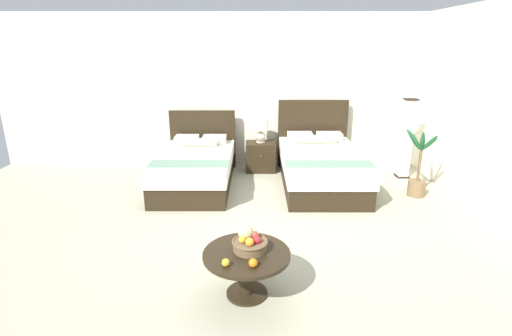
{
  "coord_description": "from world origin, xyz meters",
  "views": [
    {
      "loc": [
        -0.03,
        -4.42,
        2.25
      ],
      "look_at": [
        -0.04,
        0.48,
        0.68
      ],
      "focal_mm": 26.9,
      "sensor_mm": 36.0,
      "label": 1
    }
  ],
  "objects_px": {
    "loose_orange": "(253,263)",
    "fruit_bowl": "(249,242)",
    "table_lamp": "(261,129)",
    "nightstand": "(261,157)",
    "floor_lamp_corner": "(406,139)",
    "bed_near_window": "(196,167)",
    "loose_apple": "(226,263)",
    "coffee_table": "(247,263)",
    "potted_palm": "(418,174)",
    "bed_near_corner": "(320,166)"
  },
  "relations": [
    {
      "from": "nightstand",
      "to": "coffee_table",
      "type": "bearing_deg",
      "value": -92.58
    },
    {
      "from": "bed_near_corner",
      "to": "nightstand",
      "type": "relative_size",
      "value": 4.08
    },
    {
      "from": "table_lamp",
      "to": "loose_apple",
      "type": "bearing_deg",
      "value": -94.86
    },
    {
      "from": "loose_apple",
      "to": "loose_orange",
      "type": "distance_m",
      "value": 0.23
    },
    {
      "from": "floor_lamp_corner",
      "to": "potted_palm",
      "type": "distance_m",
      "value": 0.98
    },
    {
      "from": "nightstand",
      "to": "loose_orange",
      "type": "distance_m",
      "value": 4.02
    },
    {
      "from": "bed_near_window",
      "to": "floor_lamp_corner",
      "type": "relative_size",
      "value": 1.53
    },
    {
      "from": "nightstand",
      "to": "loose_apple",
      "type": "relative_size",
      "value": 7.69
    },
    {
      "from": "nightstand",
      "to": "fruit_bowl",
      "type": "height_order",
      "value": "fruit_bowl"
    },
    {
      "from": "coffee_table",
      "to": "loose_orange",
      "type": "xyz_separation_m",
      "value": [
        0.06,
        -0.24,
        0.15
      ]
    },
    {
      "from": "loose_apple",
      "to": "loose_orange",
      "type": "bearing_deg",
      "value": -2.51
    },
    {
      "from": "bed_near_window",
      "to": "fruit_bowl",
      "type": "relative_size",
      "value": 6.4
    },
    {
      "from": "bed_near_corner",
      "to": "potted_palm",
      "type": "xyz_separation_m",
      "value": [
        1.43,
        -0.51,
        0.03
      ]
    },
    {
      "from": "fruit_bowl",
      "to": "bed_near_corner",
      "type": "bearing_deg",
      "value": 69.03
    },
    {
      "from": "coffee_table",
      "to": "loose_apple",
      "type": "bearing_deg",
      "value": -127.03
    },
    {
      "from": "bed_near_window",
      "to": "nightstand",
      "type": "xyz_separation_m",
      "value": [
        1.09,
        0.77,
        -0.03
      ]
    },
    {
      "from": "bed_near_window",
      "to": "floor_lamp_corner",
      "type": "bearing_deg",
      "value": 6.36
    },
    {
      "from": "coffee_table",
      "to": "potted_palm",
      "type": "distance_m",
      "value": 3.6
    },
    {
      "from": "nightstand",
      "to": "potted_palm",
      "type": "bearing_deg",
      "value": -27.82
    },
    {
      "from": "bed_near_window",
      "to": "bed_near_corner",
      "type": "distance_m",
      "value": 2.08
    },
    {
      "from": "floor_lamp_corner",
      "to": "coffee_table",
      "type": "bearing_deg",
      "value": -128.36
    },
    {
      "from": "table_lamp",
      "to": "loose_apple",
      "type": "distance_m",
      "value": 4.05
    },
    {
      "from": "coffee_table",
      "to": "floor_lamp_corner",
      "type": "relative_size",
      "value": 0.58
    },
    {
      "from": "fruit_bowl",
      "to": "floor_lamp_corner",
      "type": "height_order",
      "value": "floor_lamp_corner"
    },
    {
      "from": "bed_near_window",
      "to": "potted_palm",
      "type": "relative_size",
      "value": 1.97
    },
    {
      "from": "bed_near_corner",
      "to": "coffee_table",
      "type": "xyz_separation_m",
      "value": [
        -1.16,
        -3.01,
        0.0
      ]
    },
    {
      "from": "table_lamp",
      "to": "bed_near_window",
      "type": "bearing_deg",
      "value": -144.2
    },
    {
      "from": "coffee_table",
      "to": "potted_palm",
      "type": "height_order",
      "value": "potted_palm"
    },
    {
      "from": "coffee_table",
      "to": "loose_apple",
      "type": "height_order",
      "value": "loose_apple"
    },
    {
      "from": "coffee_table",
      "to": "loose_apple",
      "type": "xyz_separation_m",
      "value": [
        -0.17,
        -0.23,
        0.14
      ]
    },
    {
      "from": "coffee_table",
      "to": "loose_apple",
      "type": "relative_size",
      "value": 11.36
    },
    {
      "from": "bed_near_window",
      "to": "nightstand",
      "type": "relative_size",
      "value": 3.93
    },
    {
      "from": "bed_near_window",
      "to": "potted_palm",
      "type": "xyz_separation_m",
      "value": [
        3.51,
        -0.51,
        0.06
      ]
    },
    {
      "from": "bed_near_window",
      "to": "floor_lamp_corner",
      "type": "height_order",
      "value": "floor_lamp_corner"
    },
    {
      "from": "bed_near_window",
      "to": "table_lamp",
      "type": "height_order",
      "value": "bed_near_window"
    },
    {
      "from": "coffee_table",
      "to": "fruit_bowl",
      "type": "height_order",
      "value": "fruit_bowl"
    },
    {
      "from": "loose_orange",
      "to": "loose_apple",
      "type": "bearing_deg",
      "value": 177.49
    },
    {
      "from": "fruit_bowl",
      "to": "nightstand",
      "type": "bearing_deg",
      "value": 87.74
    },
    {
      "from": "fruit_bowl",
      "to": "loose_orange",
      "type": "height_order",
      "value": "fruit_bowl"
    },
    {
      "from": "table_lamp",
      "to": "nightstand",
      "type": "bearing_deg",
      "value": -90.0
    },
    {
      "from": "nightstand",
      "to": "table_lamp",
      "type": "bearing_deg",
      "value": 90.0
    },
    {
      "from": "bed_near_window",
      "to": "fruit_bowl",
      "type": "height_order",
      "value": "bed_near_window"
    },
    {
      "from": "table_lamp",
      "to": "loose_apple",
      "type": "height_order",
      "value": "table_lamp"
    },
    {
      "from": "fruit_bowl",
      "to": "loose_apple",
      "type": "distance_m",
      "value": 0.35
    },
    {
      "from": "loose_apple",
      "to": "table_lamp",
      "type": "bearing_deg",
      "value": 85.14
    },
    {
      "from": "table_lamp",
      "to": "fruit_bowl",
      "type": "height_order",
      "value": "table_lamp"
    },
    {
      "from": "nightstand",
      "to": "floor_lamp_corner",
      "type": "relative_size",
      "value": 0.39
    },
    {
      "from": "loose_orange",
      "to": "fruit_bowl",
      "type": "bearing_deg",
      "value": 97.15
    },
    {
      "from": "bed_near_window",
      "to": "loose_orange",
      "type": "relative_size",
      "value": 27.72
    },
    {
      "from": "loose_apple",
      "to": "fruit_bowl",
      "type": "bearing_deg",
      "value": 55.69
    }
  ]
}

